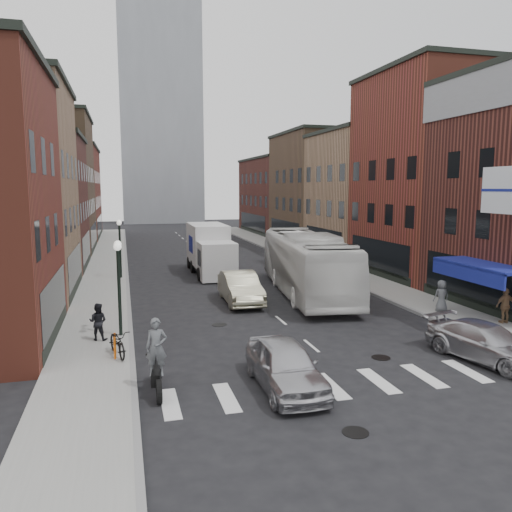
{
  "coord_description": "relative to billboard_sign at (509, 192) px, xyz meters",
  "views": [
    {
      "loc": [
        -7.15,
        -17.13,
        6.33
      ],
      "look_at": [
        -0.94,
        6.12,
        3.0
      ],
      "focal_mm": 35.0,
      "sensor_mm": 36.0,
      "label": 1
    }
  ],
  "objects": [
    {
      "name": "box_truck",
      "position": [
        -9.64,
        18.22,
        -4.36
      ],
      "size": [
        2.61,
        8.24,
        3.59
      ],
      "rotation": [
        0.0,
        0.0,
        -0.0
      ],
      "color": "silver",
      "rests_on": "ground"
    },
    {
      "name": "sidewalk_left",
      "position": [
        -17.09,
        21.5,
        -6.06
      ],
      "size": [
        3.0,
        74.0,
        0.15
      ],
      "primitive_type": "cube",
      "color": "gray",
      "rests_on": "ground"
    },
    {
      "name": "curb_right",
      "position": [
        -1.59,
        21.5,
        -6.13
      ],
      "size": [
        0.2,
        74.0,
        0.16
      ],
      "primitive_type": "cube",
      "color": "gray",
      "rests_on": "ground"
    },
    {
      "name": "bldg_right_mid_a",
      "position": [
        6.41,
        13.5,
        1.02
      ],
      "size": [
        10.3,
        10.2,
        14.3
      ],
      "color": "maroon",
      "rests_on": "ground"
    },
    {
      "name": "bike_rack",
      "position": [
        -16.19,
        0.8,
        -5.58
      ],
      "size": [
        0.08,
        0.68,
        0.8
      ],
      "color": "#D8590C",
      "rests_on": "sidewalk_left"
    },
    {
      "name": "sedan_left_near",
      "position": [
        -10.95,
        -3.29,
        -5.37
      ],
      "size": [
        1.82,
        4.48,
        1.52
      ],
      "primitive_type": "imported",
      "rotation": [
        0.0,
        0.0,
        -0.01
      ],
      "color": "#B9B8BE",
      "rests_on": "ground"
    },
    {
      "name": "ped_right_b",
      "position": [
        1.01,
        0.9,
        -5.16
      ],
      "size": [
        0.97,
        0.5,
        1.64
      ],
      "primitive_type": "imported",
      "rotation": [
        0.0,
        0.0,
        3.13
      ],
      "color": "brown",
      "rests_on": "sidewalk_right"
    },
    {
      "name": "sidewalk_right",
      "position": [
        -0.09,
        21.5,
        -6.06
      ],
      "size": [
        3.0,
        74.0,
        0.15
      ],
      "primitive_type": "cube",
      "color": "gray",
      "rests_on": "ground"
    },
    {
      "name": "bldg_left_mid_b",
      "position": [
        -23.58,
        23.5,
        -0.98
      ],
      "size": [
        10.3,
        10.2,
        10.3
      ],
      "color": "#4B1F1A",
      "rests_on": "ground"
    },
    {
      "name": "bldg_right_mid_b",
      "position": [
        6.41,
        23.5,
        -0.48
      ],
      "size": [
        10.3,
        10.2,
        11.3
      ],
      "color": "#957052",
      "rests_on": "ground"
    },
    {
      "name": "ped_left_solo",
      "position": [
        -16.86,
        3.05,
        -5.22
      ],
      "size": [
        0.84,
        0.65,
        1.53
      ],
      "primitive_type": "imported",
      "rotation": [
        0.0,
        0.0,
        2.81
      ],
      "color": "black",
      "rests_on": "sidewalk_left"
    },
    {
      "name": "curb_left",
      "position": [
        -15.59,
        21.5,
        -6.13
      ],
      "size": [
        0.2,
        74.0,
        0.16
      ],
      "primitive_type": "cube",
      "color": "gray",
      "rests_on": "ground"
    },
    {
      "name": "crosswalk_stripes",
      "position": [
        -8.59,
        -3.5,
        -6.13
      ],
      "size": [
        12.0,
        2.2,
        0.01
      ],
      "primitive_type": "cube",
      "color": "silver",
      "rests_on": "ground"
    },
    {
      "name": "distant_tower",
      "position": [
        -8.59,
        77.5,
        18.87
      ],
      "size": [
        14.0,
        14.0,
        50.0
      ],
      "primitive_type": "cube",
      "color": "#9399A0",
      "rests_on": "ground"
    },
    {
      "name": "bldg_left_far_a",
      "position": [
        -23.58,
        34.5,
        0.52
      ],
      "size": [
        10.3,
        12.2,
        13.3
      ],
      "color": "brown",
      "rests_on": "ground"
    },
    {
      "name": "bldg_left_far_b",
      "position": [
        -23.58,
        48.5,
        -0.48
      ],
      "size": [
        10.3,
        16.2,
        11.3
      ],
      "color": "maroon",
      "rests_on": "ground"
    },
    {
      "name": "sedan_left_far",
      "position": [
        -9.61,
        8.64,
        -5.29
      ],
      "size": [
        1.95,
        5.18,
        1.69
      ],
      "primitive_type": "imported",
      "rotation": [
        0.0,
        0.0,
        -0.03
      ],
      "color": "beige",
      "rests_on": "ground"
    },
    {
      "name": "motorcycle_rider",
      "position": [
        -14.89,
        -2.62,
        -5.01
      ],
      "size": [
        0.7,
        2.35,
        2.39
      ],
      "rotation": [
        0.0,
        0.0,
        -0.13
      ],
      "color": "black",
      "rests_on": "ground"
    },
    {
      "name": "ground",
      "position": [
        -8.59,
        -0.5,
        -6.13
      ],
      "size": [
        160.0,
        160.0,
        0.0
      ],
      "primitive_type": "plane",
      "color": "black",
      "rests_on": "ground"
    },
    {
      "name": "streetlamp_far",
      "position": [
        -15.99,
        17.5,
        -3.22
      ],
      "size": [
        0.32,
        1.22,
        4.11
      ],
      "color": "black",
      "rests_on": "ground"
    },
    {
      "name": "parked_bicycle",
      "position": [
        -16.09,
        0.88,
        -5.48
      ],
      "size": [
        1.13,
        2.01,
        1.0
      ],
      "primitive_type": "imported",
      "rotation": [
        0.0,
        0.0,
        0.26
      ],
      "color": "black",
      "rests_on": "sidewalk_left"
    },
    {
      "name": "awning_blue",
      "position": [
        0.34,
        2.0,
        -3.5
      ],
      "size": [
        1.8,
        5.0,
        0.78
      ],
      "color": "navy",
      "rests_on": "ground"
    },
    {
      "name": "transit_bus",
      "position": [
        -5.3,
        9.86,
        -4.3
      ],
      "size": [
        4.8,
        13.48,
        3.67
      ],
      "primitive_type": "imported",
      "rotation": [
        0.0,
        0.0,
        -0.13
      ],
      "color": "silver",
      "rests_on": "ground"
    },
    {
      "name": "billboard_sign",
      "position": [
        0.0,
        0.0,
        0.0
      ],
      "size": [
        1.52,
        3.0,
        3.7
      ],
      "color": "black",
      "rests_on": "ground"
    },
    {
      "name": "streetlamp_near",
      "position": [
        -15.99,
        3.5,
        -3.22
      ],
      "size": [
        0.32,
        1.22,
        4.11
      ],
      "color": "black",
      "rests_on": "ground"
    },
    {
      "name": "bldg_right_far_b",
      "position": [
        6.41,
        48.5,
        -0.98
      ],
      "size": [
        10.3,
        16.2,
        10.3
      ],
      "color": "#4B1F1A",
      "rests_on": "ground"
    },
    {
      "name": "ped_right_c",
      "position": [
        -0.49,
        3.53,
        -5.18
      ],
      "size": [
        0.83,
        0.58,
        1.6
      ],
      "primitive_type": "imported",
      "rotation": [
        0.0,
        0.0,
        3.04
      ],
      "color": "#515358",
      "rests_on": "sidewalk_right"
    },
    {
      "name": "curb_car",
      "position": [
        -3.04,
        -2.78,
        -5.45
      ],
      "size": [
        2.92,
        5.03,
        1.37
      ],
      "primitive_type": "imported",
      "rotation": [
        0.0,
        0.0,
        0.22
      ],
      "color": "#BAB9BF",
      "rests_on": "ground"
    },
    {
      "name": "bldg_right_far_a",
      "position": [
        6.41,
        34.5,
        0.02
      ],
      "size": [
        10.3,
        12.2,
        12.3
      ],
      "color": "brown",
      "rests_on": "ground"
    }
  ]
}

